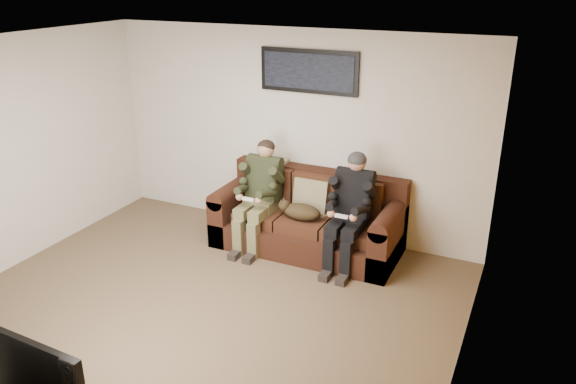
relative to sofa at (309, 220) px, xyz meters
The scene contains 14 objects.
floor 1.91m from the sofa, 103.46° to the right, with size 5.00×5.00×0.00m, color brown.
ceiling 2.93m from the sofa, 103.46° to the right, with size 5.00×5.00×0.00m, color silver.
wall_back 1.13m from the sofa, 136.26° to the left, with size 5.00×5.00×0.00m, color beige.
wall_left 3.59m from the sofa, 148.07° to the right, with size 4.50×4.50×0.00m, color beige.
wall_right 2.92m from the sofa, 41.60° to the right, with size 4.50×4.50×0.00m, color beige.
accent_wall_right 2.91m from the sofa, 41.74° to the right, with size 4.50×4.50×0.00m, color #A16010.
sofa is the anchor object (origin of this frame).
throw_pillow 0.31m from the sofa, 90.00° to the left, with size 0.43×0.12×0.41m, color #837955.
throw_blanket 0.94m from the sofa, 157.50° to the left, with size 0.46×0.23×0.08m, color tan.
person_left 0.73m from the sofa, 161.98° to the right, with size 0.51×0.87×1.31m.
person_right 0.73m from the sofa, 17.98° to the right, with size 0.51×0.86×1.32m.
cat 0.30m from the sofa, 97.41° to the right, with size 0.66×0.26×0.24m.
framed_poster 1.80m from the sofa, 117.43° to the left, with size 1.25×0.05×0.52m.
television 3.82m from the sofa, 96.09° to the right, with size 1.18×0.15×0.68m, color black.
Camera 1 is at (2.85, -4.00, 3.22)m, focal length 35.00 mm.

